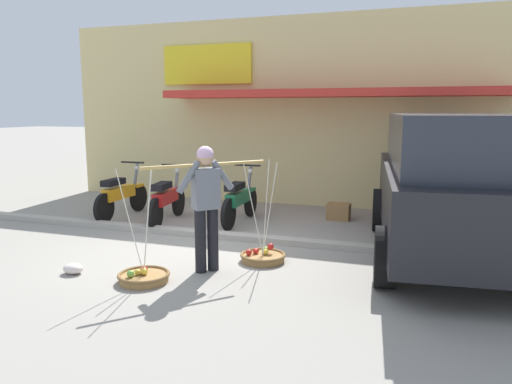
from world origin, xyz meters
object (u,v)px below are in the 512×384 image
object	(u,v)px
parked_truck	(453,182)
wooden_crate	(339,211)
plastic_litter_bag	(73,269)
motorcycle_nearest_shop	(121,195)
motorcycle_second_in_row	(167,199)
motorcycle_third_in_row	(240,200)
fruit_vendor	(206,200)
fruit_basket_left_side	(263,256)
fruit_basket_right_side	(144,276)

from	to	relation	value
parked_truck	wooden_crate	xyz separation A→B (m)	(-1.96, 2.05, -0.97)
plastic_litter_bag	wooden_crate	xyz separation A→B (m)	(2.79, 4.43, 0.09)
motorcycle_nearest_shop	motorcycle_second_in_row	world-z (taller)	same
motorcycle_nearest_shop	motorcycle_third_in_row	bearing A→B (deg)	6.35
motorcycle_second_in_row	wooden_crate	xyz separation A→B (m)	(3.10, 1.35, -0.29)
motorcycle_nearest_shop	wooden_crate	size ratio (longest dim) A/B	4.14
wooden_crate	fruit_vendor	bearing A→B (deg)	-107.14
wooden_crate	fruit_basket_left_side	bearing A→B (deg)	-100.52
fruit_basket_right_side	motorcycle_second_in_row	xyz separation A→B (m)	(-1.36, 3.04, 0.38)
motorcycle_second_in_row	fruit_vendor	bearing A→B (deg)	-50.88
fruit_vendor	motorcycle_second_in_row	xyz separation A→B (m)	(-1.94, 2.39, -0.53)
parked_truck	motorcycle_nearest_shop	bearing A→B (deg)	172.25
fruit_basket_right_side	fruit_basket_left_side	bearing A→B (deg)	48.20
wooden_crate	parked_truck	bearing A→B (deg)	-46.33
motorcycle_nearest_shop	motorcycle_third_in_row	world-z (taller)	same
motorcycle_nearest_shop	fruit_vendor	bearing A→B (deg)	-39.44
parked_truck	motorcycle_third_in_row	bearing A→B (deg)	163.26
fruit_vendor	fruit_basket_left_side	xyz separation A→B (m)	(0.58, 0.65, -0.90)
fruit_vendor	fruit_basket_left_side	bearing A→B (deg)	48.39
fruit_basket_left_side	motorcycle_third_in_row	world-z (taller)	fruit_basket_left_side
motorcycle_nearest_shop	wooden_crate	distance (m)	4.40
motorcycle_nearest_shop	motorcycle_second_in_row	size ratio (longest dim) A/B	1.01
motorcycle_nearest_shop	motorcycle_third_in_row	distance (m)	2.49
parked_truck	plastic_litter_bag	world-z (taller)	parked_truck
fruit_basket_right_side	motorcycle_second_in_row	world-z (taller)	fruit_basket_right_side
fruit_basket_left_side	motorcycle_third_in_row	distance (m)	2.48
motorcycle_third_in_row	parked_truck	size ratio (longest dim) A/B	0.37
motorcycle_nearest_shop	plastic_litter_bag	world-z (taller)	motorcycle_nearest_shop
motorcycle_nearest_shop	motorcycle_third_in_row	size ratio (longest dim) A/B	1.00
motorcycle_nearest_shop	fruit_basket_right_side	bearing A→B (deg)	-51.96
motorcycle_third_in_row	wooden_crate	size ratio (longest dim) A/B	4.14
fruit_basket_left_side	motorcycle_nearest_shop	xyz separation A→B (m)	(-3.65, 1.87, 0.38)
fruit_basket_left_side	plastic_litter_bag	distance (m)	2.60
motorcycle_nearest_shop	parked_truck	distance (m)	6.28
fruit_basket_right_side	wooden_crate	distance (m)	4.72
fruit_vendor	motorcycle_second_in_row	bearing A→B (deg)	129.12
fruit_vendor	wooden_crate	world-z (taller)	fruit_vendor
fruit_vendor	fruit_basket_right_side	size ratio (longest dim) A/B	1.17
motorcycle_nearest_shop	wooden_crate	world-z (taller)	motorcycle_nearest_shop
fruit_vendor	motorcycle_third_in_row	distance (m)	2.91
motorcycle_second_in_row	motorcycle_third_in_row	xyz separation A→B (m)	(1.34, 0.41, 0.00)
motorcycle_third_in_row	plastic_litter_bag	bearing A→B (deg)	-106.62
motorcycle_third_in_row	wooden_crate	xyz separation A→B (m)	(1.75, 0.94, -0.29)
plastic_litter_bag	fruit_vendor	bearing A→B (deg)	22.75
fruit_basket_left_side	fruit_vendor	bearing A→B (deg)	-131.61
fruit_vendor	motorcycle_third_in_row	world-z (taller)	fruit_vendor
motorcycle_nearest_shop	motorcycle_third_in_row	xyz separation A→B (m)	(2.47, 0.27, 0.00)
fruit_basket_left_side	plastic_litter_bag	bearing A→B (deg)	-148.88
fruit_basket_left_side	wooden_crate	distance (m)	3.14
wooden_crate	motorcycle_nearest_shop	bearing A→B (deg)	-164.00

